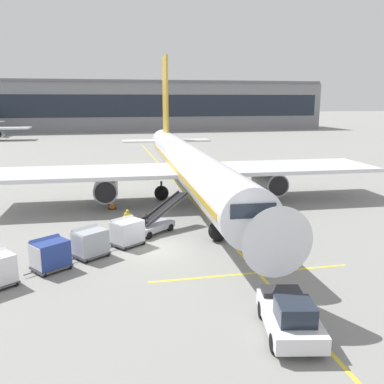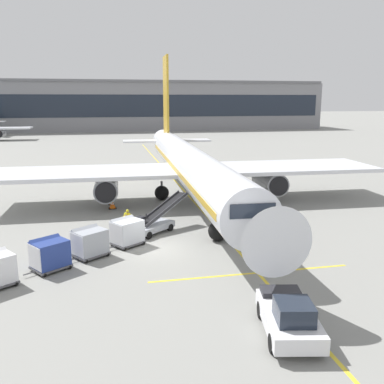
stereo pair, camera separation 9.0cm
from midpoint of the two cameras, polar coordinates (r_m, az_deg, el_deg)
The scene contains 15 objects.
ground_plane at distance 28.71m, azimuth -5.00°, elevation -7.68°, with size 600.00×600.00×0.00m, color gray.
parked_airplane at distance 41.05m, azimuth -0.46°, elevation 3.65°, with size 37.28×46.75×15.62m.
belt_loader at distance 31.98m, azimuth -5.15°, elevation -4.03°, with size 4.96×4.50×2.61m.
baggage_cart_lead at distance 29.34m, azimuth -8.89°, elevation -5.28°, with size 2.69×2.46×1.91m.
baggage_cart_second at distance 27.69m, azimuth -13.75°, elevation -6.58°, with size 2.69×2.46×1.91m.
baggage_cart_third at distance 26.31m, azimuth -18.77°, elevation -7.91°, with size 2.69×2.46×1.91m.
pushback_tug at distance 19.12m, azimuth 12.98°, elevation -16.07°, with size 2.90×4.72×1.83m.
ground_crew_by_loader at distance 29.18m, azimuth -8.57°, elevation -5.37°, with size 0.56×0.33×1.74m.
ground_crew_by_carts at distance 32.28m, azimuth -8.78°, elevation -3.63°, with size 0.57×0.29×1.74m.
ground_crew_marshaller at distance 31.50m, azimuth -9.01°, elevation -4.04°, with size 0.57×0.26×1.74m.
safety_cone_engine_keepout at distance 41.02m, azimuth -10.96°, elevation -1.23°, with size 0.59×0.59×0.67m.
safety_cone_wingtip at distance 39.46m, azimuth -10.81°, elevation -1.66°, with size 0.71×0.71×0.80m.
apron_guidance_line_lead_in at distance 40.94m, azimuth 0.30°, elevation -1.48°, with size 0.20×110.00×0.01m.
apron_guidance_line_stop_bar at distance 25.06m, azimuth 7.97°, elevation -10.83°, with size 12.00×0.20×0.01m.
terminal_building at distance 142.13m, azimuth -10.66°, elevation 11.39°, with size 137.05×19.09×15.70m.
Camera 1 is at (-3.20, -26.77, 9.85)m, focal length 39.44 mm.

